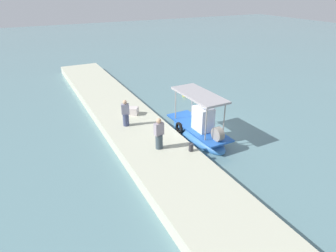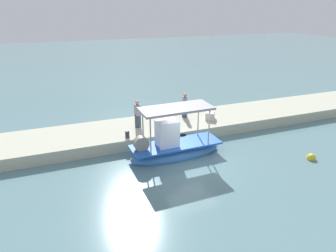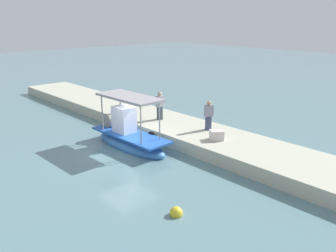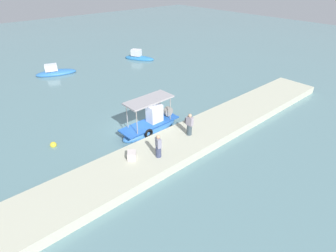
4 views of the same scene
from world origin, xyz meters
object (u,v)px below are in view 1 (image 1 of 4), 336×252
main_fishing_boat (198,130)px  cargo_crate (133,111)px  fisherman_by_crate (126,114)px  marker_buoy (185,95)px  fisherman_near_bollard (159,135)px  mooring_bollard (191,147)px

main_fishing_boat → cargo_crate: main_fishing_boat is taller
fisherman_by_crate → marker_buoy: bearing=123.7°
fisherman_near_bollard → cargo_crate: (-4.81, 0.36, -0.53)m
main_fishing_boat → fisherman_by_crate: (-2.25, -3.76, 0.89)m
main_fishing_boat → marker_buoy: bearing=156.2°
fisherman_near_bollard → mooring_bollard: size_ratio=4.10×
cargo_crate → marker_buoy: 6.57m
mooring_bollard → fisherman_by_crate: bearing=-156.0°
main_fishing_boat → mooring_bollard: size_ratio=12.39×
main_fishing_boat → fisherman_near_bollard: size_ratio=3.02×
fisherman_by_crate → mooring_bollard: 4.84m
marker_buoy → mooring_bollard: bearing=-28.3°
fisherman_by_crate → cargo_crate: size_ratio=2.44×
fisherman_near_bollard → fisherman_by_crate: fisherman_near_bollard is taller
fisherman_by_crate → cargo_crate: bearing=145.6°
fisherman_by_crate → fisherman_near_bollard: bearing=10.2°
mooring_bollard → marker_buoy: (-8.87, 4.77, -0.79)m
fisherman_near_bollard → cargo_crate: fisherman_near_bollard is taller
cargo_crate → marker_buoy: bearing=118.0°
main_fishing_boat → cargo_crate: bearing=-142.7°
fisherman_near_bollard → mooring_bollard: bearing=53.3°
main_fishing_boat → cargo_crate: 4.63m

